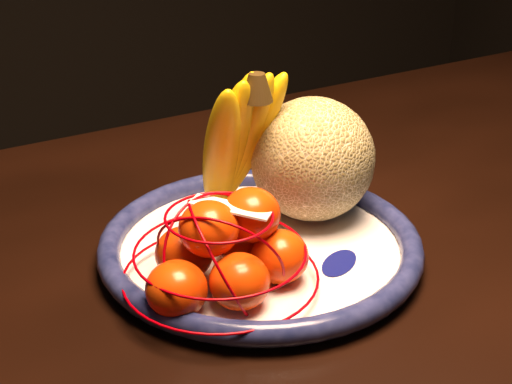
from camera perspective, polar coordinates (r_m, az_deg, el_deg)
name	(u,v)px	position (r m, az deg, el deg)	size (l,w,h in m)	color
dining_table	(345,313)	(0.86, 6.50, -8.73)	(1.54, 0.99, 0.74)	black
fruit_bowl	(260,246)	(0.79, 0.31, -3.97)	(0.33, 0.33, 0.03)	white
cantaloupe	(313,159)	(0.83, 4.15, 2.40)	(0.13, 0.13, 0.13)	olive
banana_bunch	(234,139)	(0.81, -1.61, 3.87)	(0.12, 0.12, 0.18)	#E0A502
mandarin_bag	(225,253)	(0.72, -2.27, -4.45)	(0.19, 0.19, 0.11)	#FF4E0C
price_tag	(231,207)	(0.70, -1.82, -1.11)	(0.07, 0.03, 0.00)	white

